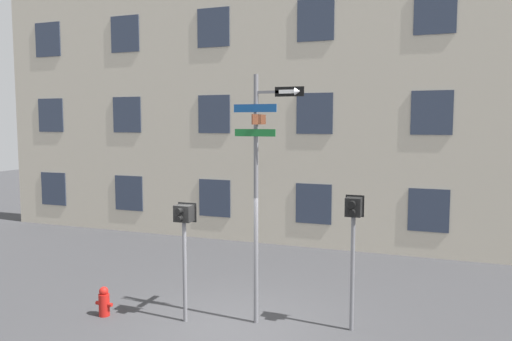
{
  "coord_description": "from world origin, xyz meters",
  "views": [
    {
      "loc": [
        3.71,
        -8.59,
        3.95
      ],
      "look_at": [
        0.37,
        0.39,
        3.04
      ],
      "focal_mm": 35.0,
      "sensor_mm": 36.0,
      "label": 1
    }
  ],
  "objects_px": {
    "fire_hydrant": "(104,302)",
    "street_sign_pole": "(259,178)",
    "pedestrian_signal_right": "(353,227)",
    "pedestrian_signal_left": "(184,229)"
  },
  "relations": [
    {
      "from": "street_sign_pole",
      "to": "pedestrian_signal_left",
      "type": "height_order",
      "value": "street_sign_pole"
    },
    {
      "from": "street_sign_pole",
      "to": "fire_hydrant",
      "type": "distance_m",
      "value": 4.13
    },
    {
      "from": "pedestrian_signal_right",
      "to": "fire_hydrant",
      "type": "height_order",
      "value": "pedestrian_signal_right"
    },
    {
      "from": "fire_hydrant",
      "to": "street_sign_pole",
      "type": "bearing_deg",
      "value": 13.61
    },
    {
      "from": "street_sign_pole",
      "to": "pedestrian_signal_right",
      "type": "height_order",
      "value": "street_sign_pole"
    },
    {
      "from": "street_sign_pole",
      "to": "pedestrian_signal_right",
      "type": "bearing_deg",
      "value": 9.39
    },
    {
      "from": "street_sign_pole",
      "to": "fire_hydrant",
      "type": "height_order",
      "value": "street_sign_pole"
    },
    {
      "from": "street_sign_pole",
      "to": "fire_hydrant",
      "type": "relative_size",
      "value": 7.95
    },
    {
      "from": "pedestrian_signal_left",
      "to": "pedestrian_signal_right",
      "type": "bearing_deg",
      "value": 12.7
    },
    {
      "from": "pedestrian_signal_left",
      "to": "fire_hydrant",
      "type": "bearing_deg",
      "value": -169.03
    }
  ]
}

